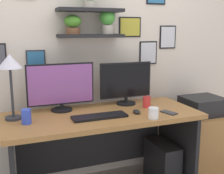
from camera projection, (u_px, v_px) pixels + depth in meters
back_wall_assembly at (87, 38)px, 2.67m from camera, size 4.40×0.24×2.70m
desk at (101, 135)px, 2.49m from camera, size 1.61×0.68×0.75m
monitor_left at (61, 86)px, 2.45m from camera, size 0.57×0.18×0.41m
monitor_right at (126, 83)px, 2.66m from camera, size 0.50×0.18×0.39m
keyboard at (100, 116)px, 2.28m from camera, size 0.44×0.14×0.02m
computer_mouse at (137, 112)px, 2.40m from camera, size 0.06×0.09×0.03m
desk_lamp at (10, 67)px, 2.17m from camera, size 0.18×0.18×0.51m
cell_phone at (169, 113)px, 2.41m from camera, size 0.11×0.15×0.01m
coffee_mug at (153, 113)px, 2.25m from camera, size 0.08×0.08×0.09m
pen_cup at (147, 102)px, 2.57m from camera, size 0.07×0.07×0.10m
water_cup at (26, 117)px, 2.13m from camera, size 0.07×0.07×0.11m
drawer_cabinet at (200, 142)px, 2.94m from camera, size 0.44×0.50×0.61m
printer at (203, 106)px, 2.86m from camera, size 0.38×0.34×0.17m
computer_tower_right at (162, 163)px, 2.71m from camera, size 0.18×0.40×0.40m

